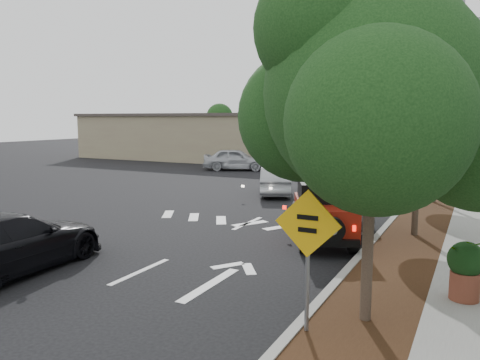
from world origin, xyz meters
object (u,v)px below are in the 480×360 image
Objects in this scene: red_jeep at (323,211)px; silver_suv_ahead at (331,200)px; speed_hump_sign at (308,241)px; black_suv_oncoming at (6,243)px.

red_jeep reaches higher than silver_suv_ahead.
red_jeep is 6.61m from speed_hump_sign.
red_jeep is at bearing -136.83° from black_suv_oncoming.
speed_hump_sign is at bearing -91.65° from silver_suv_ahead.
speed_hump_sign reaches higher than black_suv_oncoming.
speed_hump_sign is (2.31, -9.37, 0.95)m from silver_suv_ahead.
black_suv_oncoming is (-5.94, -6.46, -0.18)m from red_jeep.
red_jeep is 3.10m from silver_suv_ahead.
red_jeep reaches higher than black_suv_oncoming.
red_jeep is 0.72× the size of black_suv_oncoming.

